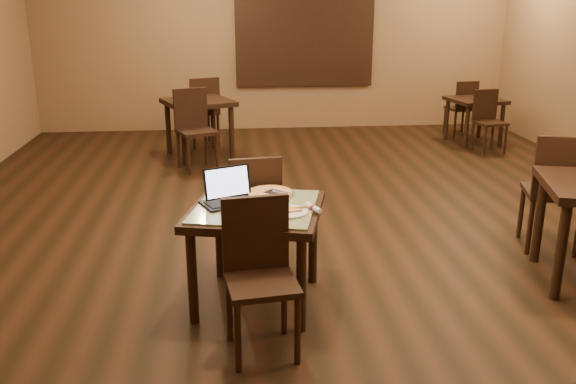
{
  "coord_description": "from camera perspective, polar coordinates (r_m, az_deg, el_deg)",
  "views": [
    {
      "loc": [
        -0.81,
        -5.52,
        2.2
      ],
      "look_at": [
        -0.4,
        -1.34,
        0.85
      ],
      "focal_mm": 38.0,
      "sensor_mm": 36.0,
      "label": 1
    }
  ],
  "objects": [
    {
      "name": "other_table_b_chair_far",
      "position": [
        9.4,
        -7.97,
        7.81
      ],
      "size": [
        0.6,
        0.6,
        1.06
      ],
      "rotation": [
        0.0,
        0.0,
        3.54
      ],
      "color": "black",
      "rests_on": "ground"
    },
    {
      "name": "other_table_c_chair_far",
      "position": [
        5.84,
        23.81,
        0.47
      ],
      "size": [
        0.58,
        0.58,
        1.08
      ],
      "rotation": [
        0.0,
        0.0,
        2.88
      ],
      "color": "black",
      "rests_on": "ground"
    },
    {
      "name": "chair_main_near",
      "position": [
        3.9,
        -2.73,
        -6.98
      ],
      "size": [
        0.49,
        0.49,
        1.0
      ],
      "rotation": [
        0.0,
        0.0,
        0.13
      ],
      "color": "black",
      "rests_on": "ground"
    },
    {
      "name": "pizza_slice",
      "position": [
        4.24,
        0.05,
        -1.69
      ],
      "size": [
        0.24,
        0.24,
        0.02
      ],
      "primitive_type": null,
      "rotation": [
        0.0,
        0.0,
        0.29
      ],
      "color": "beige",
      "rests_on": "plate"
    },
    {
      "name": "pizza_pan",
      "position": [
        4.63,
        -1.69,
        -0.22
      ],
      "size": [
        0.39,
        0.39,
        0.01
      ],
      "primitive_type": "cylinder",
      "color": "silver",
      "rests_on": "tiled_table"
    },
    {
      "name": "plate",
      "position": [
        4.24,
        0.05,
        -1.87
      ],
      "size": [
        0.27,
        0.27,
        0.02
      ],
      "primitive_type": "cylinder",
      "color": "white",
      "rests_on": "tiled_table"
    },
    {
      "name": "other_table_a_chair_near",
      "position": [
        9.5,
        18.18,
        6.68
      ],
      "size": [
        0.45,
        0.45,
        0.91
      ],
      "rotation": [
        0.0,
        0.0,
        0.17
      ],
      "color": "black",
      "rests_on": "ground"
    },
    {
      "name": "chair_main_far",
      "position": [
        5.05,
        -3.2,
        -1.23
      ],
      "size": [
        0.48,
        0.48,
        0.98
      ],
      "rotation": [
        0.0,
        0.0,
        3.27
      ],
      "color": "black",
      "rests_on": "ground"
    },
    {
      "name": "other_table_b_chair_near",
      "position": [
        8.18,
        -8.78,
        6.29
      ],
      "size": [
        0.6,
        0.6,
        1.06
      ],
      "rotation": [
        0.0,
        0.0,
        0.39
      ],
      "color": "black",
      "rests_on": "ground"
    },
    {
      "name": "other_table_b",
      "position": [
        8.77,
        -8.37,
        7.63
      ],
      "size": [
        1.14,
        1.14,
        0.82
      ],
      "rotation": [
        0.0,
        0.0,
        0.39
      ],
      "color": "black",
      "rests_on": "ground"
    },
    {
      "name": "mural",
      "position": [
        10.58,
        1.57,
        14.28
      ],
      "size": [
        2.34,
        0.05,
        1.64
      ],
      "color": "#265F8D",
      "rests_on": "wall_back"
    },
    {
      "name": "other_table_a_chair_far",
      "position": [
        10.47,
        16.05,
        7.84
      ],
      "size": [
        0.45,
        0.45,
        0.91
      ],
      "rotation": [
        0.0,
        0.0,
        3.31
      ],
      "color": "black",
      "rests_on": "ground"
    },
    {
      "name": "tiled_table",
      "position": [
        4.43,
        -3.01,
        -2.54
      ],
      "size": [
        1.11,
        1.11,
        0.76
      ],
      "rotation": [
        0.0,
        0.0,
        -0.24
      ],
      "color": "black",
      "rests_on": "ground"
    },
    {
      "name": "spatula",
      "position": [
        4.61,
        -1.43,
        -0.02
      ],
      "size": [
        0.28,
        0.26,
        0.01
      ],
      "primitive_type": "cube",
      "rotation": [
        0.0,
        0.0,
        0.87
      ],
      "color": "silver",
      "rests_on": "pizza_whole"
    },
    {
      "name": "other_table_a",
      "position": [
        9.97,
        17.1,
        7.69
      ],
      "size": [
        0.86,
        0.86,
        0.7
      ],
      "rotation": [
        0.0,
        0.0,
        0.17
      ],
      "color": "black",
      "rests_on": "ground"
    },
    {
      "name": "pizza_whole",
      "position": [
        4.63,
        -1.69,
        -0.06
      ],
      "size": [
        0.34,
        0.34,
        0.02
      ],
      "color": "beige",
      "rests_on": "pizza_pan"
    },
    {
      "name": "wall_back",
      "position": [
        10.57,
        -1.23,
        14.01
      ],
      "size": [
        8.0,
        0.02,
        3.0
      ],
      "primitive_type": "cube",
      "color": "brown",
      "rests_on": "ground"
    },
    {
      "name": "ground",
      "position": [
        6.0,
        2.55,
        -3.74
      ],
      "size": [
        10.0,
        10.0,
        0.0
      ],
      "primitive_type": "plane",
      "color": "black",
      "rests_on": "ground"
    },
    {
      "name": "laptop",
      "position": [
        4.48,
        -5.67,
        -0.13
      ],
      "size": [
        0.43,
        0.41,
        0.25
      ],
      "rotation": [
        0.0,
        0.0,
        0.4
      ],
      "color": "black",
      "rests_on": "tiled_table"
    },
    {
      "name": "napkin_roll",
      "position": [
        4.3,
        2.39,
        -1.47
      ],
      "size": [
        0.11,
        0.18,
        0.04
      ],
      "rotation": [
        0.0,
        0.0,
        0.43
      ],
      "color": "white",
      "rests_on": "tiled_table"
    }
  ]
}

